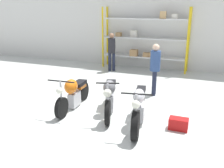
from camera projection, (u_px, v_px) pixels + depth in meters
ground_plane at (107, 113)px, 6.79m from camera, size 30.00×30.00×0.00m
back_wall at (154, 29)px, 11.28m from camera, size 30.00×0.08×3.60m
shelving_rack at (144, 38)px, 11.20m from camera, size 3.90×0.63×2.76m
motorcycle_orange at (73, 93)px, 6.96m from camera, size 0.74×1.96×1.00m
motorcycle_grey at (110, 96)px, 6.69m from camera, size 0.86×2.06×1.05m
motorcycle_silver at (139, 106)px, 6.02m from camera, size 0.72×2.20×1.04m
person_browsing at (155, 65)px, 7.90m from camera, size 0.36×0.36×1.66m
person_near_rack at (112, 49)px, 10.93m from camera, size 0.44×0.44×1.67m
toolbox at (178, 124)px, 5.82m from camera, size 0.44×0.26×0.28m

